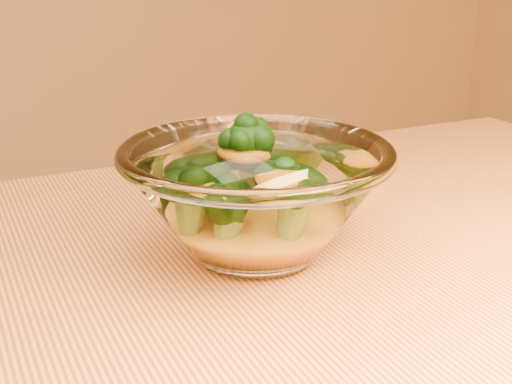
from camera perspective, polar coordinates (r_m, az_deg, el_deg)
glass_bowl at (r=0.57m, az=-0.00°, el=-0.45°), size 0.22×0.22×0.10m
cheese_sauce at (r=0.58m, az=-0.00°, el=-2.36°), size 0.11×0.11×0.03m
broccoli_heap at (r=0.57m, az=0.37°, el=1.17°), size 0.15×0.14×0.08m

